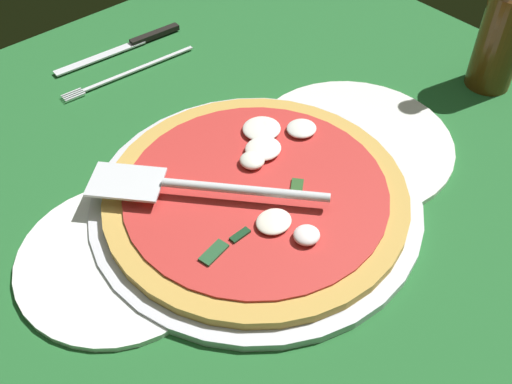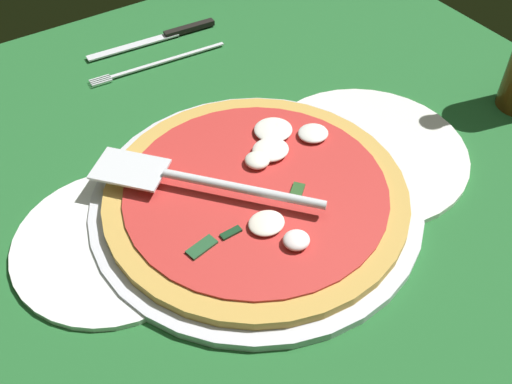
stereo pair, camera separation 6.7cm
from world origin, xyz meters
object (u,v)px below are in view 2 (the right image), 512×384
Objects in this scene: place_setting_far at (161,51)px; pizza at (257,192)px; dinner_plate_left at (114,243)px; dinner_plate_right at (365,153)px; pizza_server at (195,181)px.

pizza is at bearing 85.15° from place_setting_far.
dinner_plate_right is (32.02, -3.67, 0.00)cm from dinner_plate_left.
pizza_server is 0.95× the size of place_setting_far.
dinner_plate_left is 16.64cm from pizza.
pizza_server is at bearing 170.54° from dinner_plate_right.
dinner_plate_right is 1.11× the size of place_setting_far.
dinner_plate_left is 0.85× the size of dinner_plate_right.
pizza_server is (10.24, -0.04, 3.89)cm from dinner_plate_left.
place_setting_far is (21.35, 30.93, -0.15)cm from dinner_plate_left.
dinner_plate_left is 37.59cm from place_setting_far.
dinner_plate_right is 15.89cm from pizza.
pizza is at bearing -11.65° from dinner_plate_left.
dinner_plate_left is at bearing 59.05° from place_setting_far.
pizza is 7.20cm from pizza_server.
dinner_plate_left is 0.99× the size of pizza_server.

